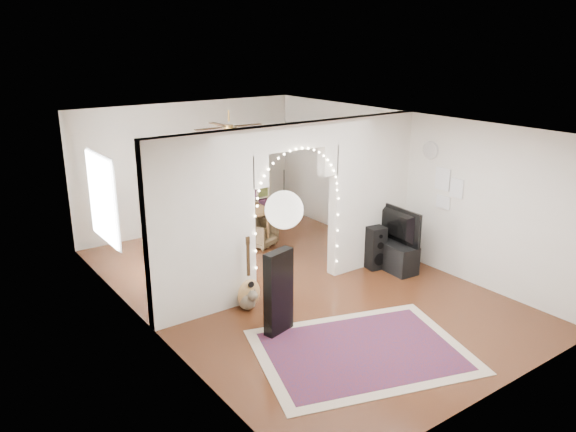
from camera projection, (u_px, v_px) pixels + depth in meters
floor at (294, 285)px, 9.35m from camera, size 7.50×7.50×0.00m
ceiling at (294, 123)px, 8.54m from camera, size 5.00×7.50×0.02m
wall_back at (189, 167)px, 11.85m from camera, size 5.00×0.02×2.70m
wall_front at (500, 289)px, 6.05m from camera, size 5.00×0.02×2.70m
wall_left at (145, 239)px, 7.55m from camera, size 0.02×7.50×2.70m
wall_right at (403, 185)px, 10.34m from camera, size 0.02×7.50×2.70m
divider_wall at (294, 203)px, 8.92m from camera, size 5.00×0.20×2.70m
fairy_lights at (299, 198)px, 8.79m from camera, size 1.64×0.04×1.60m
window at (102, 199)px, 8.92m from camera, size 0.04×1.20×1.40m
wall_clock at (431, 150)px, 9.64m from camera, size 0.03×0.31×0.31m
picture_frames at (447, 189)px, 9.51m from camera, size 0.02×0.50×0.70m
paper_lantern at (284, 210)px, 5.76m from camera, size 0.40×0.40×0.40m
ceiling_fan at (229, 127)px, 10.18m from camera, size 1.10×1.10×0.30m
area_rug at (361, 351)px, 7.37m from camera, size 3.18×2.74×0.02m
guitar_case at (279, 292)px, 7.69m from camera, size 0.49×0.27×1.21m
acoustic_guitar at (249, 282)px, 8.46m from camera, size 0.40×0.15×0.97m
tabby_cat at (247, 300)px, 8.50m from camera, size 0.30×0.57×0.37m
floor_speaker at (376, 248)px, 9.95m from camera, size 0.34×0.31×0.77m
media_console at (392, 255)px, 9.99m from camera, size 0.47×1.03×0.50m
tv at (394, 225)px, 9.82m from camera, size 0.22×1.08×0.62m
bookcase at (242, 200)px, 11.94m from camera, size 1.32×0.57×1.32m
dining_table at (236, 214)px, 10.88m from camera, size 1.32×0.99×0.76m
flower_vase at (236, 206)px, 10.83m from camera, size 0.21×0.21×0.19m
dining_chair_left at (255, 229)px, 11.34m from camera, size 0.68×0.69×0.50m
dining_chair_right at (260, 234)px, 11.06m from camera, size 0.73×0.74×0.51m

